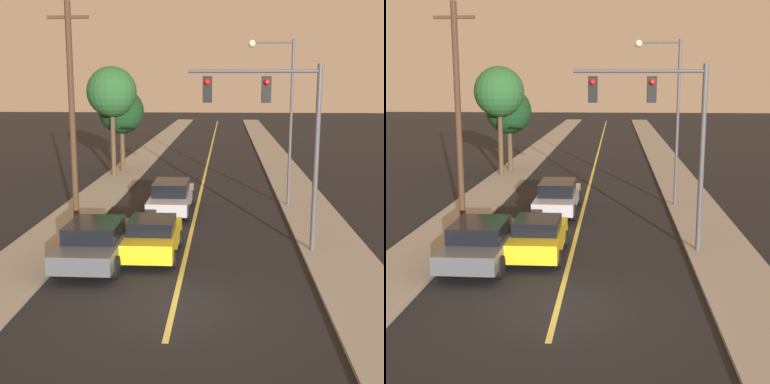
% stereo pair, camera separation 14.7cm
% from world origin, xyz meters
% --- Properties ---
extents(ground_plane, '(200.00, 200.00, 0.00)m').
position_xyz_m(ground_plane, '(0.00, 0.00, 0.00)').
color(ground_plane, black).
extents(road_surface, '(8.26, 80.00, 0.01)m').
position_xyz_m(road_surface, '(0.00, 36.00, 0.01)').
color(road_surface, black).
rests_on(road_surface, ground).
extents(sidewalk_left, '(2.50, 80.00, 0.12)m').
position_xyz_m(sidewalk_left, '(-5.38, 36.00, 0.06)').
color(sidewalk_left, gray).
rests_on(sidewalk_left, ground).
extents(sidewalk_right, '(2.50, 80.00, 0.12)m').
position_xyz_m(sidewalk_right, '(5.38, 36.00, 0.06)').
color(sidewalk_right, gray).
rests_on(sidewalk_right, ground).
extents(car_near_lane_front, '(1.88, 3.83, 1.41)m').
position_xyz_m(car_near_lane_front, '(-1.16, 4.47, 0.72)').
color(car_near_lane_front, gold).
rests_on(car_near_lane_front, ground).
extents(car_near_lane_second, '(1.93, 5.09, 1.53)m').
position_xyz_m(car_near_lane_second, '(-1.16, 11.05, 0.79)').
color(car_near_lane_second, '#A5A8B2').
rests_on(car_near_lane_second, ground).
extents(car_outer_lane_front, '(2.08, 4.82, 1.48)m').
position_xyz_m(car_outer_lane_front, '(-2.97, 3.63, 0.78)').
color(car_outer_lane_front, '#474C51').
rests_on(car_outer_lane_front, ground).
extents(traffic_signal_mast, '(4.58, 0.42, 6.55)m').
position_xyz_m(traffic_signal_mast, '(3.11, 5.20, 4.77)').
color(traffic_signal_mast, '#47474C').
rests_on(traffic_signal_mast, ground).
extents(streetlamp_right, '(2.19, 0.36, 7.92)m').
position_xyz_m(streetlamp_right, '(3.99, 12.53, 5.16)').
color(streetlamp_right, '#47474C').
rests_on(streetlamp_right, ground).
extents(utility_pole_left, '(1.60, 0.24, 8.98)m').
position_xyz_m(utility_pole_left, '(-4.73, 7.48, 4.77)').
color(utility_pole_left, '#422D1E').
rests_on(utility_pole_left, ground).
extents(tree_left_near, '(3.04, 3.04, 5.59)m').
position_xyz_m(tree_left_near, '(-5.66, 22.36, 4.16)').
color(tree_left_near, '#4C3823').
rests_on(tree_left_near, ground).
extents(tree_left_far, '(3.19, 3.19, 6.98)m').
position_xyz_m(tree_left_far, '(-5.91, 20.61, 5.46)').
color(tree_left_far, '#4C3823').
rests_on(tree_left_far, ground).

